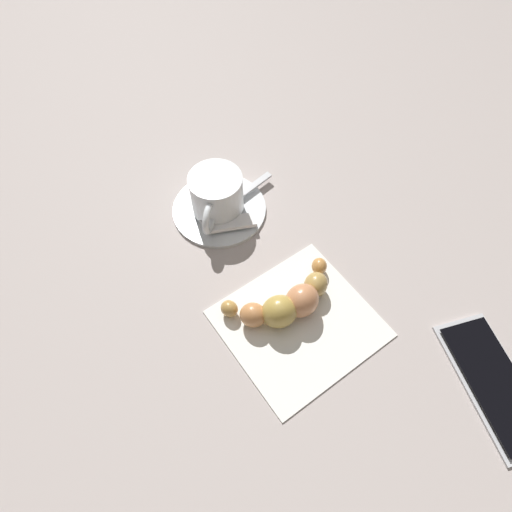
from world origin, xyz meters
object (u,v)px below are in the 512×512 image
(saucer, at_px, (219,208))
(croissant, at_px, (288,303))
(espresso_cup, at_px, (216,194))
(napkin, at_px, (299,323))
(cell_phone, at_px, (494,383))
(teaspoon, at_px, (225,206))
(sugar_packet, at_px, (232,223))

(saucer, height_order, croissant, croissant)
(espresso_cup, bearing_deg, napkin, 8.10)
(espresso_cup, bearing_deg, cell_phone, 29.08)
(saucer, bearing_deg, croissant, 6.12)
(saucer, xyz_separation_m, espresso_cup, (0.00, -0.00, 0.03))
(croissant, bearing_deg, teaspoon, -175.62)
(sugar_packet, bearing_deg, napkin, -70.22)
(teaspoon, relative_size, croissant, 0.84)
(napkin, relative_size, croissant, 1.12)
(napkin, relative_size, cell_phone, 1.03)
(napkin, bearing_deg, espresso_cup, -171.90)
(sugar_packet, distance_m, croissant, 0.14)
(croissant, height_order, cell_phone, croissant)
(teaspoon, xyz_separation_m, croissant, (0.17, 0.01, 0.01))
(sugar_packet, bearing_deg, teaspoon, 100.62)
(teaspoon, height_order, croissant, croissant)
(saucer, relative_size, sugar_packet, 2.01)
(saucer, distance_m, teaspoon, 0.01)
(saucer, xyz_separation_m, croissant, (0.17, 0.02, 0.02))
(teaspoon, relative_size, napkin, 0.75)
(teaspoon, bearing_deg, cell_phone, 28.18)
(saucer, distance_m, sugar_packet, 0.04)
(teaspoon, bearing_deg, saucer, -137.14)
(espresso_cup, relative_size, teaspoon, 0.72)
(napkin, bearing_deg, croissant, -164.57)
(croissant, bearing_deg, espresso_cup, -172.80)
(sugar_packet, bearing_deg, saucer, 110.20)
(napkin, bearing_deg, teaspoon, -174.38)
(teaspoon, bearing_deg, espresso_cup, -111.90)
(saucer, bearing_deg, napkin, 7.12)
(croissant, bearing_deg, cell_phone, 44.81)
(teaspoon, bearing_deg, napkin, 5.62)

